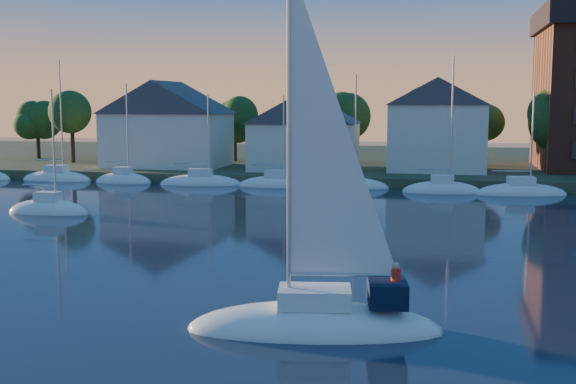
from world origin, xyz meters
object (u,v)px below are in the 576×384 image
(clubhouse_west, at_px, (168,123))
(clubhouse_east, at_px, (437,124))
(hero_sailboat, at_px, (319,315))
(drifting_sailboat_left, at_px, (49,212))
(clubhouse_centre, at_px, (304,132))

(clubhouse_west, bearing_deg, clubhouse_east, 1.91)
(clubhouse_west, relative_size, clubhouse_east, 1.30)
(hero_sailboat, height_order, drifting_sailboat_left, hero_sailboat)
(clubhouse_west, distance_m, clubhouse_centre, 16.05)
(clubhouse_east, bearing_deg, clubhouse_west, -178.09)
(clubhouse_west, height_order, drifting_sailboat_left, clubhouse_west)
(clubhouse_centre, xyz_separation_m, hero_sailboat, (10.26, -50.86, -4.52))
(drifting_sailboat_left, bearing_deg, clubhouse_centre, 61.91)
(clubhouse_east, distance_m, hero_sailboat, 53.27)
(clubhouse_centre, bearing_deg, clubhouse_east, 8.13)
(clubhouse_east, relative_size, hero_sailboat, 0.71)
(clubhouse_west, xyz_separation_m, clubhouse_east, (30.00, 1.00, 0.07))
(clubhouse_east, relative_size, drifting_sailboat_left, 1.01)
(clubhouse_centre, relative_size, drifting_sailboat_left, 1.11)
(clubhouse_centre, xyz_separation_m, drifting_sailboat_left, (-14.41, -27.59, -5.04))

